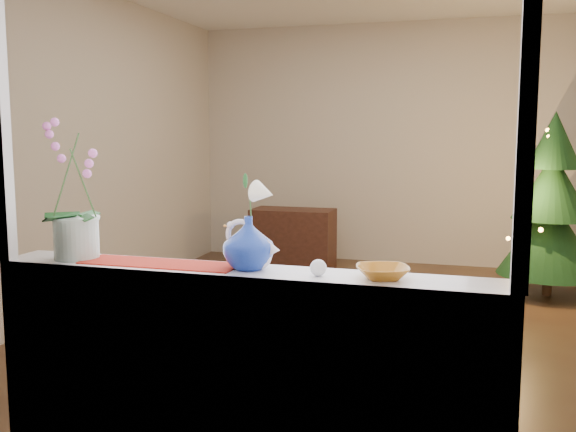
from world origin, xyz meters
name	(u,v)px	position (x,y,z in m)	size (l,w,h in m)	color
ground	(349,323)	(0.00, 0.00, 0.00)	(5.00, 5.00, 0.00)	#341E15
wall_back	(393,144)	(0.00, 2.50, 1.35)	(4.50, 0.10, 2.70)	beige
wall_front	(229,167)	(0.00, -2.50, 1.35)	(4.50, 0.10, 2.70)	beige
wall_left	(93,148)	(-2.25, 0.00, 1.35)	(0.10, 5.00, 2.70)	beige
window_apron	(235,388)	(0.00, -2.46, 0.44)	(2.20, 0.08, 0.88)	white
windowsill	(242,274)	(0.00, -2.37, 0.90)	(2.20, 0.26, 0.04)	white
window_frame	(231,76)	(0.00, -2.47, 1.70)	(2.22, 0.06, 1.60)	white
runner	(160,263)	(-0.38, -2.37, 0.92)	(0.70, 0.20, 0.01)	maroon
orchid_pot	(74,189)	(-0.79, -2.36, 1.23)	(0.22, 0.22, 0.63)	silver
swan	(252,246)	(0.04, -2.36, 1.02)	(0.23, 0.11, 0.20)	silver
blue_vase	(248,239)	(0.03, -2.36, 1.05)	(0.24, 0.24, 0.25)	navy
lily	(248,185)	(0.03, -2.36, 1.27)	(0.14, 0.08, 0.19)	white
paperweight	(318,268)	(0.33, -2.40, 0.95)	(0.07, 0.07, 0.07)	silver
amber_dish	(383,273)	(0.59, -2.38, 0.94)	(0.17, 0.17, 0.04)	#A8681B
xmas_tree	(551,205)	(1.57, 1.37, 0.84)	(0.91, 0.91, 1.67)	black
side_table	(293,239)	(-0.98, 1.80, 0.33)	(0.88, 0.44, 0.66)	black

